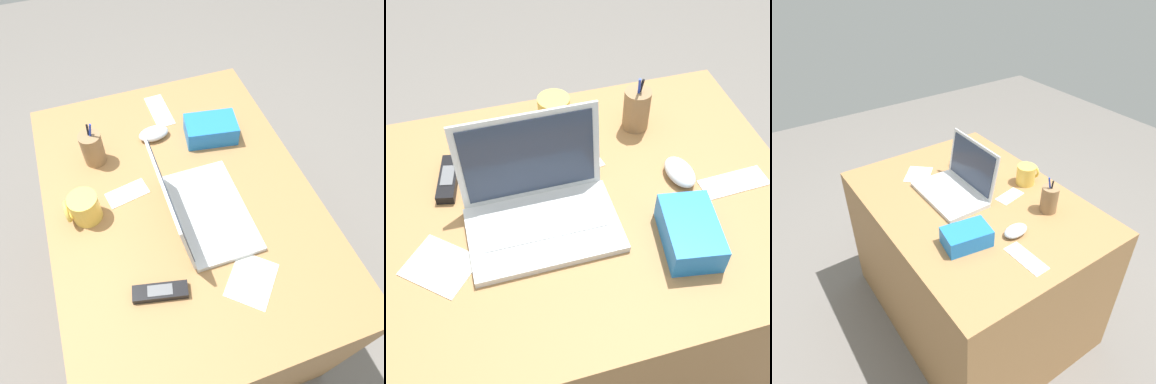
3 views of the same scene
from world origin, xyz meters
TOP-DOWN VIEW (x-y plane):
  - ground_plane at (0.00, 0.00)m, footprint 6.00×6.00m
  - desk at (0.00, 0.00)m, footprint 1.13×0.84m
  - laptop at (-0.09, -0.03)m, footprint 0.35×0.26m
  - computer_mouse at (0.28, 0.01)m, footprint 0.08×0.11m
  - coffee_mug_white at (0.03, 0.29)m, footprint 0.09×0.10m
  - cordless_phone at (-0.28, 0.15)m, footprint 0.08×0.15m
  - pen_holder at (0.24, 0.22)m, footprint 0.07×0.07m
  - snack_bag at (0.22, -0.19)m, footprint 0.14×0.20m
  - paper_note_near_laptop at (0.07, 0.16)m, footprint 0.09×0.14m
  - paper_note_left at (-0.33, -0.10)m, footprint 0.19×0.18m
  - paper_note_right at (0.41, -0.05)m, footprint 0.18×0.08m

SIDE VIEW (x-z plane):
  - ground_plane at x=0.00m, z-range 0.00..0.00m
  - desk at x=0.00m, z-range 0.00..0.74m
  - paper_note_near_laptop at x=0.07m, z-range 0.74..0.74m
  - paper_note_left at x=-0.33m, z-range 0.74..0.74m
  - paper_note_right at x=0.41m, z-range 0.74..0.74m
  - cordless_phone at x=-0.28m, z-range 0.74..0.76m
  - computer_mouse at x=0.28m, z-range 0.74..0.77m
  - snack_bag at x=0.22m, z-range 0.74..0.81m
  - coffee_mug_white at x=0.03m, z-range 0.74..0.83m
  - laptop at x=-0.09m, z-range 0.67..0.90m
  - pen_holder at x=0.24m, z-range 0.71..0.88m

